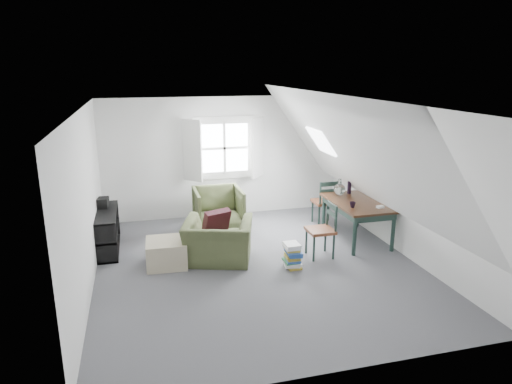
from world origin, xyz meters
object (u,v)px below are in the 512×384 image
object	(u,v)px
ottoman	(167,253)
dining_chair_far	(325,201)
media_shelf	(105,233)
armchair_far	(219,230)
dining_table	(357,207)
dining_chair_near	(322,229)
magazine_stack	(293,256)
armchair_near	(219,261)

from	to	relation	value
ottoman	dining_chair_far	xyz separation A→B (m)	(3.21, 1.17, 0.27)
dining_chair_far	media_shelf	size ratio (longest dim) A/B	0.69
ottoman	media_shelf	distance (m)	1.33
armchair_far	dining_chair_far	world-z (taller)	dining_chair_far
ottoman	dining_table	xyz separation A→B (m)	(3.44, 0.24, 0.43)
ottoman	dining_chair_near	distance (m)	2.57
dining_chair_near	magazine_stack	xyz separation A→B (m)	(-0.62, -0.30, -0.28)
media_shelf	dining_chair_near	bearing A→B (deg)	-16.42
media_shelf	magazine_stack	distance (m)	3.26
dining_table	dining_chair_near	bearing A→B (deg)	-148.99
dining_table	dining_chair_near	distance (m)	1.06
armchair_near	ottoman	xyz separation A→B (m)	(-0.83, 0.06, 0.21)
dining_chair_far	dining_chair_near	bearing A→B (deg)	66.21
dining_chair_far	dining_chair_near	distance (m)	1.61
dining_table	dining_chair_far	size ratio (longest dim) A/B	1.57
dining_table	media_shelf	world-z (taller)	dining_table
dining_chair_far	magazine_stack	world-z (taller)	dining_chair_far
magazine_stack	dining_table	bearing A→B (deg)	29.03
armchair_far	dining_chair_near	world-z (taller)	dining_chair_near
ottoman	media_shelf	world-z (taller)	media_shelf
dining_table	dining_chair_near	size ratio (longest dim) A/B	1.60
armchair_near	dining_chair_far	world-z (taller)	dining_chair_far
armchair_far	magazine_stack	size ratio (longest dim) A/B	2.33
dining_table	magazine_stack	bearing A→B (deg)	-150.99
dining_chair_near	magazine_stack	world-z (taller)	dining_chair_near
dining_chair_near	dining_table	bearing A→B (deg)	118.04
dining_chair_far	dining_table	bearing A→B (deg)	104.49
dining_table	magazine_stack	world-z (taller)	dining_table
armchair_far	magazine_stack	xyz separation A→B (m)	(0.82, -1.99, 0.20)
dining_chair_near	media_shelf	size ratio (longest dim) A/B	0.68
armchair_far	dining_table	bearing A→B (deg)	-26.10
ottoman	dining_table	size ratio (longest dim) A/B	0.43
armchair_far	media_shelf	bearing A→B (deg)	-166.31
magazine_stack	dining_chair_far	bearing A→B (deg)	53.77
armchair_near	armchair_far	size ratio (longest dim) A/B	1.16
ottoman	magazine_stack	world-z (taller)	ottoman
dining_table	media_shelf	bearing A→B (deg)	171.63
ottoman	armchair_near	bearing A→B (deg)	-4.08
armchair_near	dining_table	size ratio (longest dim) A/B	0.73
dining_chair_far	ottoman	bearing A→B (deg)	20.89
dining_table	dining_chair_near	xyz separation A→B (m)	(-0.90, -0.54, -0.16)
magazine_stack	armchair_near	bearing A→B (deg)	153.66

